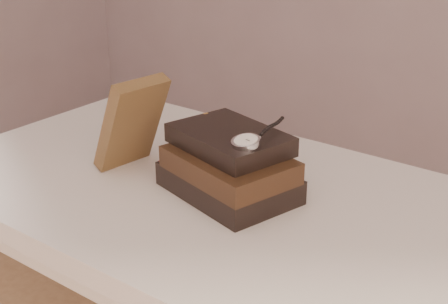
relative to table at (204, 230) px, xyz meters
The scene contains 5 objects.
table is the anchor object (origin of this frame).
book_stack 0.16m from the table, ahead, with size 0.25×0.21×0.11m.
journal 0.24m from the table, behind, with size 0.03×0.11×0.18m, color #422D19.
pocket_watch 0.24m from the table, 11.17° to the right, with size 0.06×0.15×0.02m.
eyeglasses 0.18m from the table, 89.81° to the left, with size 0.12×0.13×0.04m.
Camera 1 is at (0.65, -0.44, 1.24)m, focal length 51.42 mm.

